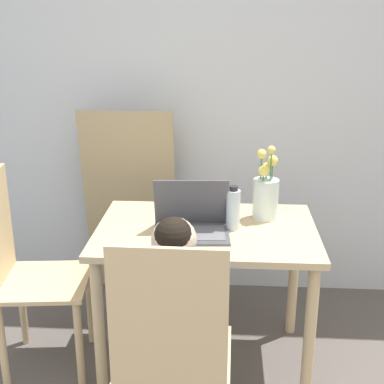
{
  "coord_description": "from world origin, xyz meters",
  "views": [
    {
      "loc": [
        0.07,
        -0.8,
        1.62
      ],
      "look_at": [
        -0.07,
        1.39,
        0.88
      ],
      "focal_mm": 50.0,
      "sensor_mm": 36.0,
      "label": 1
    }
  ],
  "objects_px": {
    "person_seated": "(177,307)",
    "laptop": "(191,220)",
    "chair_occupied": "(173,358)",
    "water_bottle": "(233,209)",
    "chair_spare": "(28,273)",
    "flower_vase": "(266,194)"
  },
  "relations": [
    {
      "from": "person_seated",
      "to": "laptop",
      "type": "relative_size",
      "value": 2.86
    },
    {
      "from": "chair_occupied",
      "to": "laptop",
      "type": "height_order",
      "value": "chair_occupied"
    },
    {
      "from": "person_seated",
      "to": "water_bottle",
      "type": "relative_size",
      "value": 4.89
    },
    {
      "from": "chair_spare",
      "to": "chair_occupied",
      "type": "bearing_deg",
      "value": -134.99
    },
    {
      "from": "water_bottle",
      "to": "chair_spare",
      "type": "bearing_deg",
      "value": -176.08
    },
    {
      "from": "laptop",
      "to": "flower_vase",
      "type": "height_order",
      "value": "flower_vase"
    },
    {
      "from": "flower_vase",
      "to": "laptop",
      "type": "bearing_deg",
      "value": -150.14
    },
    {
      "from": "chair_occupied",
      "to": "chair_spare",
      "type": "height_order",
      "value": "same"
    },
    {
      "from": "chair_occupied",
      "to": "laptop",
      "type": "relative_size",
      "value": 2.78
    },
    {
      "from": "person_seated",
      "to": "water_bottle",
      "type": "xyz_separation_m",
      "value": [
        0.2,
        0.53,
        0.19
      ]
    },
    {
      "from": "water_bottle",
      "to": "person_seated",
      "type": "bearing_deg",
      "value": -111.24
    },
    {
      "from": "laptop",
      "to": "flower_vase",
      "type": "xyz_separation_m",
      "value": [
        0.33,
        0.19,
        0.07
      ]
    },
    {
      "from": "chair_spare",
      "to": "flower_vase",
      "type": "bearing_deg",
      "value": -85.07
    },
    {
      "from": "chair_occupied",
      "to": "chair_spare",
      "type": "xyz_separation_m",
      "value": [
        -0.73,
        0.59,
        0.0
      ]
    },
    {
      "from": "person_seated",
      "to": "laptop",
      "type": "bearing_deg",
      "value": -91.64
    },
    {
      "from": "chair_spare",
      "to": "flower_vase",
      "type": "height_order",
      "value": "flower_vase"
    },
    {
      "from": "chair_occupied",
      "to": "flower_vase",
      "type": "bearing_deg",
      "value": -113.11
    },
    {
      "from": "person_seated",
      "to": "water_bottle",
      "type": "bearing_deg",
      "value": -110.25
    },
    {
      "from": "laptop",
      "to": "water_bottle",
      "type": "xyz_separation_m",
      "value": [
        0.18,
        0.05,
        0.04
      ]
    },
    {
      "from": "person_seated",
      "to": "water_bottle",
      "type": "height_order",
      "value": "person_seated"
    },
    {
      "from": "chair_occupied",
      "to": "chair_spare",
      "type": "bearing_deg",
      "value": -38.09
    },
    {
      "from": "chair_occupied",
      "to": "water_bottle",
      "type": "distance_m",
      "value": 0.75
    }
  ]
}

